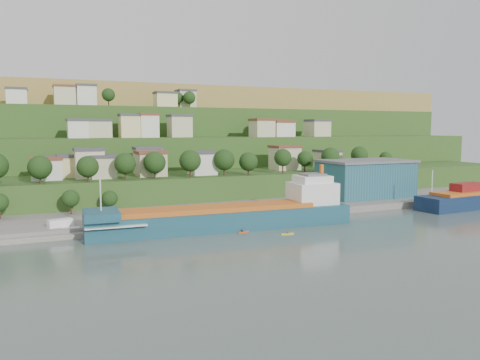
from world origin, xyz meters
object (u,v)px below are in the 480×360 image
warehouse (365,178)px  kayak_orange (243,231)px  caravan (60,225)px  cargo_ship_near (232,217)px

warehouse → kayak_orange: size_ratio=9.30×
warehouse → kayak_orange: warehouse is taller
warehouse → caravan: size_ratio=5.55×
warehouse → kayak_orange: (-58.54, -27.13, -8.19)m
cargo_ship_near → caravan: (-40.86, 9.30, -0.29)m
cargo_ship_near → warehouse: size_ratio=2.20×
cargo_ship_near → kayak_orange: 6.52m
cargo_ship_near → caravan: cargo_ship_near is taller
warehouse → caravan: warehouse is taller
caravan → kayak_orange: 44.14m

